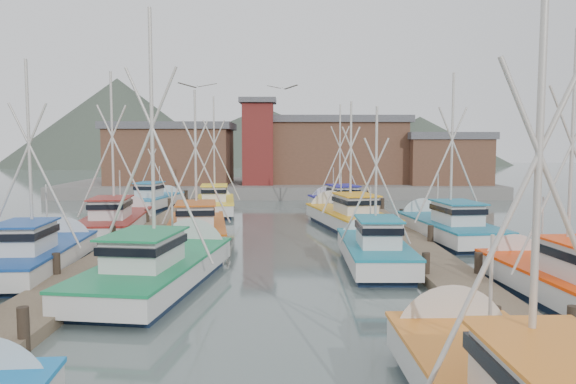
{
  "coord_description": "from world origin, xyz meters",
  "views": [
    {
      "loc": [
        0.64,
        -22.92,
        5.34
      ],
      "look_at": [
        0.83,
        8.39,
        2.6
      ],
      "focal_mm": 35.0,
      "sensor_mm": 36.0,
      "label": 1
    }
  ],
  "objects_px": {
    "boat_4": "(163,267)",
    "lookout_tower": "(258,141)",
    "boat_12": "(215,204)",
    "boat_8": "(197,228)"
  },
  "relations": [
    {
      "from": "boat_4",
      "to": "boat_12",
      "type": "distance_m",
      "value": 21.93
    },
    {
      "from": "boat_12",
      "to": "boat_4",
      "type": "bearing_deg",
      "value": -93.8
    },
    {
      "from": "boat_4",
      "to": "boat_8",
      "type": "height_order",
      "value": "boat_4"
    },
    {
      "from": "lookout_tower",
      "to": "boat_12",
      "type": "bearing_deg",
      "value": -101.59
    },
    {
      "from": "boat_8",
      "to": "boat_4",
      "type": "bearing_deg",
      "value": -96.29
    },
    {
      "from": "lookout_tower",
      "to": "boat_12",
      "type": "distance_m",
      "value": 14.32
    },
    {
      "from": "lookout_tower",
      "to": "boat_8",
      "type": "relative_size",
      "value": 0.86
    },
    {
      "from": "boat_4",
      "to": "boat_12",
      "type": "relative_size",
      "value": 1.15
    },
    {
      "from": "boat_4",
      "to": "lookout_tower",
      "type": "bearing_deg",
      "value": 95.04
    },
    {
      "from": "boat_4",
      "to": "boat_8",
      "type": "bearing_deg",
      "value": 99.55
    }
  ]
}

